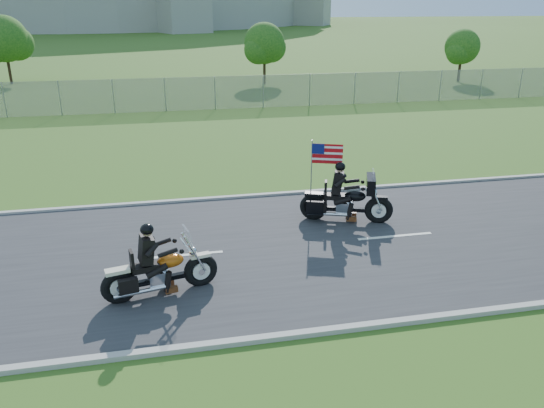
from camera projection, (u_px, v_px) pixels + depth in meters
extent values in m
plane|color=#36561A|center=(256.00, 250.00, 14.25)|extent=(420.00, 420.00, 0.00)
cube|color=#28282B|center=(256.00, 249.00, 14.24)|extent=(120.00, 8.00, 0.04)
cube|color=#9E9B93|center=(235.00, 197.00, 17.94)|extent=(120.00, 0.18, 0.12)
cube|color=#9E9B93|center=(291.00, 335.00, 10.53)|extent=(120.00, 0.18, 0.12)
cube|color=gray|center=(113.00, 96.00, 31.24)|extent=(60.00, 0.03, 2.00)
cylinder|color=#382316|center=(264.00, 68.00, 42.36)|extent=(0.22, 0.22, 2.52)
sphere|color=#124313|center=(264.00, 43.00, 41.68)|extent=(3.20, 3.20, 3.20)
sphere|color=#124313|center=(271.00, 47.00, 42.37)|extent=(2.40, 2.40, 2.40)
sphere|color=#124313|center=(258.00, 50.00, 41.37)|extent=(2.24, 2.24, 2.24)
cylinder|color=#382316|center=(9.00, 66.00, 42.20)|extent=(0.22, 0.22, 2.80)
sphere|color=#124313|center=(4.00, 39.00, 41.45)|extent=(3.60, 3.60, 3.60)
sphere|color=#124313|center=(16.00, 43.00, 42.22)|extent=(2.70, 2.70, 2.70)
cylinder|color=#382316|center=(460.00, 68.00, 43.59)|extent=(0.22, 0.22, 2.24)
sphere|color=#124313|center=(462.00, 47.00, 42.99)|extent=(2.80, 2.80, 2.80)
sphere|color=#124313|center=(465.00, 50.00, 43.60)|extent=(2.10, 2.10, 2.10)
sphere|color=#124313|center=(458.00, 52.00, 42.72)|extent=(1.96, 1.96, 1.96)
torus|color=black|center=(201.00, 270.00, 12.32)|extent=(0.83, 0.37, 0.81)
torus|color=black|center=(119.00, 287.00, 11.60)|extent=(0.83, 0.37, 0.81)
ellipsoid|color=#BA530D|center=(170.00, 261.00, 11.91)|extent=(0.67, 0.48, 0.31)
cube|color=black|center=(145.00, 267.00, 11.71)|extent=(0.66, 0.45, 0.13)
cube|color=black|center=(146.00, 250.00, 11.58)|extent=(0.35, 0.48, 0.60)
sphere|color=black|center=(147.00, 229.00, 11.43)|extent=(0.35, 0.35, 0.29)
cube|color=silver|center=(188.00, 236.00, 11.89)|extent=(0.15, 0.50, 0.44)
torus|color=black|center=(379.00, 210.00, 15.81)|extent=(0.87, 0.48, 0.85)
torus|color=black|center=(314.00, 207.00, 16.06)|extent=(0.87, 0.48, 0.85)
ellipsoid|color=black|center=(355.00, 196.00, 15.76)|extent=(0.73, 0.56, 0.32)
cube|color=black|center=(335.00, 197.00, 15.85)|extent=(0.71, 0.54, 0.14)
cube|color=black|center=(338.00, 182.00, 15.68)|extent=(0.41, 0.52, 0.63)
sphere|color=black|center=(340.00, 167.00, 15.50)|extent=(0.39, 0.39, 0.31)
cube|color=black|center=(371.00, 184.00, 15.56)|extent=(0.55, 0.95, 0.46)
cube|color=#B70C11|center=(327.00, 154.00, 15.65)|extent=(0.87, 0.33, 0.59)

